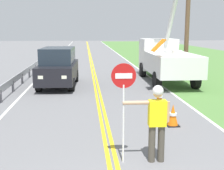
# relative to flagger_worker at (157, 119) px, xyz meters

# --- Properties ---
(centerline_yellow_left) EXTENTS (0.11, 110.00, 0.01)m
(centerline_yellow_left) POSITION_rel_flagger_worker_xyz_m (-1.11, 16.94, -1.04)
(centerline_yellow_left) COLOR yellow
(centerline_yellow_left) RESTS_ON ground
(centerline_yellow_right) EXTENTS (0.11, 110.00, 0.01)m
(centerline_yellow_right) POSITION_rel_flagger_worker_xyz_m (-0.93, 16.94, -1.04)
(centerline_yellow_right) COLOR yellow
(centerline_yellow_right) RESTS_ON ground
(edge_line_right) EXTENTS (0.12, 110.00, 0.01)m
(edge_line_right) POSITION_rel_flagger_worker_xyz_m (2.58, 16.94, -1.04)
(edge_line_right) COLOR silver
(edge_line_right) RESTS_ON ground
(edge_line_left) EXTENTS (0.12, 110.00, 0.01)m
(edge_line_left) POSITION_rel_flagger_worker_xyz_m (-4.62, 16.94, -1.04)
(edge_line_left) COLOR silver
(edge_line_left) RESTS_ON ground
(flagger_worker) EXTENTS (1.09, 0.25, 1.83)m
(flagger_worker) POSITION_rel_flagger_worker_xyz_m (0.00, 0.00, 0.00)
(flagger_worker) COLOR #474238
(flagger_worker) RESTS_ON ground
(stop_sign_paddle) EXTENTS (0.56, 0.04, 2.33)m
(stop_sign_paddle) POSITION_rel_flagger_worker_xyz_m (-0.77, 0.02, 0.66)
(stop_sign_paddle) COLOR silver
(stop_sign_paddle) RESTS_ON ground
(utility_bucket_truck) EXTENTS (2.78, 6.85, 5.78)m
(utility_bucket_truck) POSITION_rel_flagger_worker_xyz_m (3.16, 11.10, 0.38)
(utility_bucket_truck) COLOR white
(utility_bucket_truck) RESTS_ON ground
(oncoming_suv_nearest) EXTENTS (2.07, 4.68, 2.10)m
(oncoming_suv_nearest) POSITION_rel_flagger_worker_xyz_m (-3.06, 9.90, 0.01)
(oncoming_suv_nearest) COLOR black
(oncoming_suv_nearest) RESTS_ON ground
(utility_pole_near) EXTENTS (1.80, 0.28, 7.72)m
(utility_pole_near) POSITION_rel_flagger_worker_xyz_m (4.86, 12.34, 2.99)
(utility_pole_near) COLOR brown
(utility_pole_near) RESTS_ON ground
(traffic_cone_lead) EXTENTS (0.40, 0.40, 0.70)m
(traffic_cone_lead) POSITION_rel_flagger_worker_xyz_m (1.17, 2.58, -0.71)
(traffic_cone_lead) COLOR orange
(traffic_cone_lead) RESTS_ON ground
(traffic_cone_mid) EXTENTS (0.40, 0.40, 0.70)m
(traffic_cone_mid) POSITION_rel_flagger_worker_xyz_m (1.38, 5.19, -0.71)
(traffic_cone_mid) COLOR orange
(traffic_cone_mid) RESTS_ON ground
(guardrail_left_shoulder) EXTENTS (0.10, 32.00, 0.71)m
(guardrail_left_shoulder) POSITION_rel_flagger_worker_xyz_m (-5.22, 12.00, -0.53)
(guardrail_left_shoulder) COLOR #9EA0A3
(guardrail_left_shoulder) RESTS_ON ground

